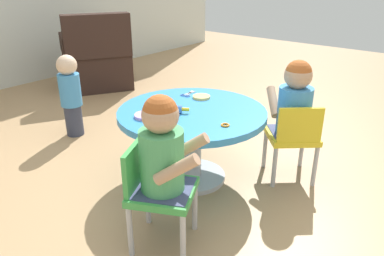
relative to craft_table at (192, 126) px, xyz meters
The scene contains 16 objects.
ground_plane 0.37m from the craft_table, ahead, with size 10.00×10.00×0.00m, color tan.
craft_table is the anchor object (origin of this frame).
child_chair_left 0.65m from the craft_table, 156.60° to the right, with size 0.40×0.40×0.54m.
seated_child_left 0.66m from the craft_table, 153.04° to the right, with size 0.39×0.43×0.51m.
child_chair_right 0.65m from the craft_table, 51.11° to the right, with size 0.42×0.42×0.54m.
seated_child_right 0.66m from the craft_table, 47.55° to the right, with size 0.44×0.43×0.51m.
armchair_dark 2.34m from the craft_table, 66.85° to the left, with size 0.96×0.97×0.85m.
toddler_standing 1.21m from the craft_table, 93.14° to the left, with size 0.17×0.17×0.67m.
rolling_pin 0.19m from the craft_table, 149.11° to the left, with size 0.15×0.20×0.05m.
craft_scissors 0.32m from the craft_table, 45.47° to the left, with size 0.14×0.08×0.01m.
playdough_blob_0 0.31m from the craft_table, 152.70° to the left, with size 0.14×0.14×0.02m, color #CC99E5.
playdough_blob_1 0.27m from the craft_table, 23.68° to the left, with size 0.12×0.12×0.02m, color #F2CC72.
cookie_cutter_0 0.27m from the craft_table, 92.03° to the left, with size 0.05×0.05×0.01m, color #3F99D8.
cookie_cutter_1 0.33m from the craft_table, 104.46° to the right, with size 0.05×0.05×0.01m, color orange.
cookie_cutter_2 0.28m from the craft_table, behind, with size 0.05×0.05×0.01m, color orange.
cookie_cutter_3 0.23m from the craft_table, behind, with size 0.06×0.06×0.01m, color #4CB259.
Camera 1 is at (-1.69, -1.37, 1.30)m, focal length 35.19 mm.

